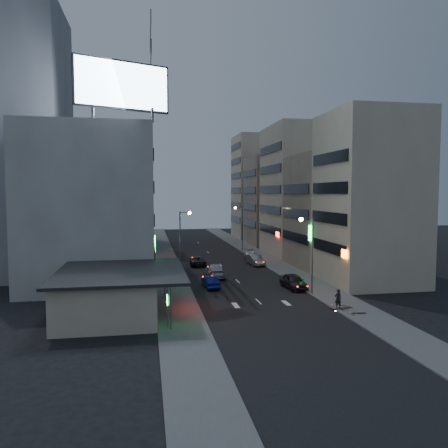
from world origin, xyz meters
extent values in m
plane|color=black|center=(0.00, 0.00, 0.00)|extent=(180.00, 180.00, 0.00)
cube|color=#4C4C4F|center=(-8.00, 30.00, 0.06)|extent=(4.00, 120.00, 0.12)
cube|color=#4C4C4F|center=(8.00, 30.00, 0.06)|extent=(4.00, 120.00, 0.12)
cube|color=beige|center=(-14.00, 2.00, 1.80)|extent=(8.00, 12.00, 3.60)
cube|color=black|center=(-13.00, 2.00, 3.75)|extent=(11.00, 13.00, 0.25)
cube|color=black|center=(-8.90, 2.00, 3.10)|extent=(0.12, 4.00, 0.90)
cube|color=#FF1E14|center=(-8.82, 2.00, 3.10)|extent=(0.04, 3.70, 0.70)
cube|color=#B9B9B4|center=(-17.00, 20.00, 9.00)|extent=(14.00, 24.00, 18.00)
cube|color=gray|center=(-26.00, 23.00, 17.00)|extent=(10.00, 14.00, 34.00)
cube|color=beige|center=(15.00, 10.50, 10.00)|extent=(10.00, 11.00, 20.00)
cube|color=tan|center=(15.50, 22.00, 8.00)|extent=(11.00, 12.00, 16.00)
cube|color=beige|center=(15.00, 35.00, 11.00)|extent=(10.00, 14.00, 22.00)
cube|color=#B9B9B4|center=(-15.50, 45.00, 10.00)|extent=(11.00, 10.00, 20.00)
cube|color=gray|center=(-16.00, 58.00, 7.50)|extent=(12.00, 10.00, 15.00)
cube|color=tan|center=(15.50, 50.00, 9.00)|extent=(11.00, 12.00, 18.00)
cube|color=beige|center=(16.00, 64.00, 12.00)|extent=(12.00, 12.00, 24.00)
cylinder|color=#595B60|center=(-16.00, 10.00, 18.75)|extent=(0.30, 0.30, 1.50)
cylinder|color=#595B60|center=(-10.00, 10.00, 18.75)|extent=(0.30, 0.30, 1.50)
cube|color=black|center=(-13.00, 10.00, 21.70)|extent=(9.52, 3.75, 5.00)
cube|color=#B5DCF1|center=(-12.92, 9.79, 21.70)|extent=(9.04, 3.34, 4.60)
cylinder|color=#595B60|center=(6.30, 6.00, 4.12)|extent=(0.16, 0.16, 8.00)
cylinder|color=#595B60|center=(5.60, 6.00, 8.02)|extent=(1.40, 0.10, 0.10)
sphere|color=#FFD88C|center=(5.00, 6.00, 7.92)|extent=(0.44, 0.44, 0.44)
cylinder|color=#595B60|center=(-6.30, 22.00, 4.12)|extent=(0.16, 0.16, 8.00)
cylinder|color=#595B60|center=(-5.60, 22.00, 8.02)|extent=(1.40, 0.10, 0.10)
sphere|color=#FFD88C|center=(-5.00, 22.00, 7.92)|extent=(0.44, 0.44, 0.44)
cylinder|color=#595B60|center=(6.30, 40.00, 4.12)|extent=(0.16, 0.16, 8.00)
cylinder|color=#595B60|center=(5.60, 40.00, 8.02)|extent=(1.40, 0.10, 0.10)
sphere|color=#FFD88C|center=(5.00, 40.00, 7.92)|extent=(0.44, 0.44, 0.44)
imported|color=#2C2B31|center=(5.31, 9.00, 0.81)|extent=(2.21, 4.89, 1.63)
imported|color=#9DA1A5|center=(4.95, 25.09, 0.77)|extent=(2.08, 4.80, 1.54)
imported|color=#26272B|center=(-3.41, 26.24, 0.69)|extent=(2.58, 5.07, 1.37)
imported|color=#929599|center=(5.60, 30.67, 0.70)|extent=(2.51, 5.00, 1.39)
imported|color=navy|center=(-3.76, 10.93, 0.68)|extent=(1.72, 4.20, 1.35)
imported|color=#ADB0B5|center=(-2.22, 17.05, 0.83)|extent=(2.80, 5.89, 1.66)
imported|color=black|center=(6.38, -0.15, 1.01)|extent=(0.69, 0.49, 1.78)
camera|label=1|loc=(-10.69, -36.87, 10.70)|focal=35.00mm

